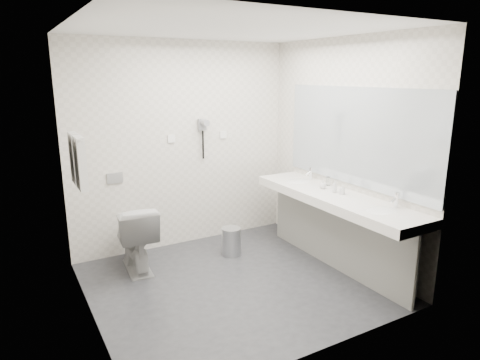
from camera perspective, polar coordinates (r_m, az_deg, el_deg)
floor at (r=4.54m, az=-0.73°, el=-13.61°), size 2.80×2.80×0.00m
ceiling at (r=4.04m, az=-0.85°, el=19.62°), size 2.80×2.80×0.00m
wall_back at (r=5.27m, az=-7.64°, el=4.55°), size 2.80×0.00×2.80m
wall_front at (r=3.07m, az=11.01°, el=-2.39°), size 2.80×0.00×2.80m
wall_left at (r=3.67m, az=-20.32°, el=-0.35°), size 0.00×2.60×2.60m
wall_right at (r=4.93m, az=13.65°, el=3.63°), size 0.00×2.60×2.60m
vanity_counter at (r=4.71m, az=12.54°, el=-2.43°), size 0.55×2.20×0.10m
vanity_panel at (r=4.86m, az=12.49°, el=-7.20°), size 0.03×2.15×0.75m
vanity_post_near at (r=4.24m, az=22.39°, el=-11.22°), size 0.06×0.06×0.75m
vanity_post_far at (r=5.64m, az=5.66°, el=-3.94°), size 0.06×0.06×0.75m
mirror at (r=4.75m, az=15.30°, el=5.59°), size 0.02×2.20×1.05m
basin_near at (r=4.26m, az=18.40°, el=-4.07°), size 0.40×0.31×0.05m
basin_far at (r=5.18m, az=7.76°, el=-0.32°), size 0.40×0.31×0.05m
faucet_near at (r=4.38m, az=20.21°, el=-2.51°), size 0.04×0.04×0.15m
faucet_far at (r=5.27m, az=9.48°, el=0.88°), size 0.04×0.04×0.15m
soap_bottle_a at (r=4.69m, az=13.52°, el=-1.26°), size 0.06×0.06×0.11m
soap_bottle_b at (r=4.88m, az=11.03°, el=-0.58°), size 0.09×0.09×0.10m
soap_bottle_c at (r=4.74m, az=12.56°, el=-0.86°), size 0.07×0.07×0.13m
glass_left at (r=5.04m, az=11.70°, el=-0.14°), size 0.06×0.06×0.10m
toilet at (r=4.84m, az=-13.85°, el=-7.40°), size 0.48×0.77×0.75m
flush_plate at (r=5.07m, az=-16.40°, el=0.25°), size 0.18×0.02×0.12m
pedal_bin at (r=5.13m, az=-1.18°, el=-8.29°), size 0.30×0.30×0.32m
bin_lid at (r=5.07m, az=-1.19°, el=-6.54°), size 0.23×0.23×0.02m
towel_rail at (r=4.15m, az=-21.29°, el=5.39°), size 0.02×0.62×0.02m
towel_near at (r=4.06m, az=-20.57°, el=2.10°), size 0.07×0.24×0.48m
towel_far at (r=4.33m, az=-21.19°, el=2.74°), size 0.07×0.24×0.48m
dryer_cradle at (r=5.31m, az=-5.09°, el=7.40°), size 0.10×0.04×0.14m
dryer_barrel at (r=5.24m, az=-4.77°, el=7.66°), size 0.08×0.14×0.08m
dryer_cord at (r=5.33m, az=-4.96°, el=4.72°), size 0.02×0.02×0.35m
switch_plate_a at (r=5.19m, az=-9.17°, el=5.46°), size 0.09×0.02×0.09m
switch_plate_b at (r=5.47m, az=-2.26°, el=6.06°), size 0.09×0.02×0.09m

